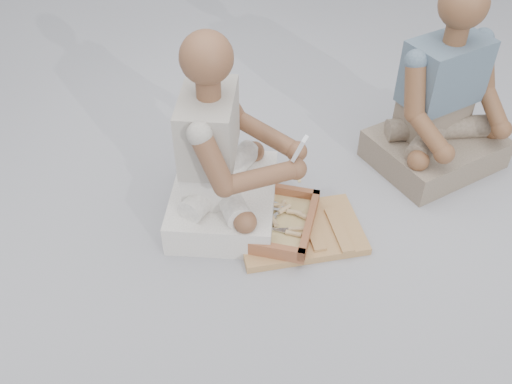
# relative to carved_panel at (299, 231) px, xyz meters

# --- Properties ---
(ground) EXTENTS (60.00, 60.00, 0.00)m
(ground) POSITION_rel_carved_panel_xyz_m (-0.14, -0.25, -0.02)
(ground) COLOR #A2A1A7
(ground) RESTS_ON ground
(carved_panel) EXTENTS (0.63, 0.50, 0.04)m
(carved_panel) POSITION_rel_carved_panel_xyz_m (0.00, 0.00, 0.00)
(carved_panel) COLOR olive
(carved_panel) RESTS_ON ground
(tool_tray) EXTENTS (0.57, 0.48, 0.07)m
(tool_tray) POSITION_rel_carved_panel_xyz_m (-0.20, 0.03, 0.04)
(tool_tray) COLOR brown
(tool_tray) RESTS_ON carved_panel
(chisel_0) EXTENTS (0.20, 0.13, 0.02)m
(chisel_0) POSITION_rel_carved_panel_xyz_m (-0.02, 0.06, 0.05)
(chisel_0) COLOR silver
(chisel_0) RESTS_ON tool_tray
(chisel_1) EXTENTS (0.11, 0.21, 0.02)m
(chisel_1) POSITION_rel_carved_panel_xyz_m (-0.13, 0.02, 0.06)
(chisel_1) COLOR silver
(chisel_1) RESTS_ON tool_tray
(chisel_2) EXTENTS (0.16, 0.17, 0.02)m
(chisel_2) POSITION_rel_carved_panel_xyz_m (-0.09, 0.06, 0.06)
(chisel_2) COLOR silver
(chisel_2) RESTS_ON tool_tray
(chisel_3) EXTENTS (0.17, 0.16, 0.02)m
(chisel_3) POSITION_rel_carved_panel_xyz_m (-0.25, 0.01, 0.06)
(chisel_3) COLOR silver
(chisel_3) RESTS_ON tool_tray
(chisel_4) EXTENTS (0.07, 0.22, 0.02)m
(chisel_4) POSITION_rel_carved_panel_xyz_m (-0.17, 0.03, 0.05)
(chisel_4) COLOR silver
(chisel_4) RESTS_ON tool_tray
(chisel_5) EXTENTS (0.22, 0.04, 0.02)m
(chisel_5) POSITION_rel_carved_panel_xyz_m (-0.04, -0.03, 0.05)
(chisel_5) COLOR silver
(chisel_5) RESTS_ON tool_tray
(chisel_6) EXTENTS (0.22, 0.05, 0.02)m
(chisel_6) POSITION_rel_carved_panel_xyz_m (-0.05, 0.07, 0.06)
(chisel_6) COLOR silver
(chisel_6) RESTS_ON tool_tray
(chisel_7) EXTENTS (0.22, 0.07, 0.02)m
(chisel_7) POSITION_rel_carved_panel_xyz_m (-0.05, -0.06, 0.05)
(chisel_7) COLOR silver
(chisel_7) RESTS_ON tool_tray
(chisel_8) EXTENTS (0.09, 0.21, 0.02)m
(chisel_8) POSITION_rel_carved_panel_xyz_m (-0.09, 0.09, 0.05)
(chisel_8) COLOR silver
(chisel_8) RESTS_ON tool_tray
(chisel_9) EXTENTS (0.22, 0.03, 0.02)m
(chisel_9) POSITION_rel_carved_panel_xyz_m (-0.12, 0.11, 0.05)
(chisel_9) COLOR silver
(chisel_9) RESTS_ON tool_tray
(chisel_10) EXTENTS (0.12, 0.20, 0.02)m
(chisel_10) POSITION_rel_carved_panel_xyz_m (-0.17, 0.05, 0.06)
(chisel_10) COLOR silver
(chisel_10) RESTS_ON tool_tray
(wood_chip_0) EXTENTS (0.02, 0.02, 0.00)m
(wood_chip_0) POSITION_rel_carved_panel_xyz_m (-0.21, 0.35, -0.02)
(wood_chip_0) COLOR tan
(wood_chip_0) RESTS_ON ground
(wood_chip_1) EXTENTS (0.02, 0.02, 0.00)m
(wood_chip_1) POSITION_rel_carved_panel_xyz_m (-0.48, 0.39, -0.02)
(wood_chip_1) COLOR tan
(wood_chip_1) RESTS_ON ground
(wood_chip_2) EXTENTS (0.02, 0.02, 0.00)m
(wood_chip_2) POSITION_rel_carved_panel_xyz_m (-0.08, -0.05, -0.02)
(wood_chip_2) COLOR tan
(wood_chip_2) RESTS_ON ground
(wood_chip_3) EXTENTS (0.02, 0.02, 0.00)m
(wood_chip_3) POSITION_rel_carved_panel_xyz_m (-0.01, 0.37, -0.02)
(wood_chip_3) COLOR tan
(wood_chip_3) RESTS_ON ground
(wood_chip_4) EXTENTS (0.02, 0.02, 0.00)m
(wood_chip_4) POSITION_rel_carved_panel_xyz_m (-0.53, 0.08, -0.02)
(wood_chip_4) COLOR tan
(wood_chip_4) RESTS_ON ground
(wood_chip_5) EXTENTS (0.02, 0.02, 0.00)m
(wood_chip_5) POSITION_rel_carved_panel_xyz_m (0.11, -0.15, -0.02)
(wood_chip_5) COLOR tan
(wood_chip_5) RESTS_ON ground
(wood_chip_6) EXTENTS (0.02, 0.02, 0.00)m
(wood_chip_6) POSITION_rel_carved_panel_xyz_m (-0.32, -0.00, -0.02)
(wood_chip_6) COLOR tan
(wood_chip_6) RESTS_ON ground
(wood_chip_7) EXTENTS (0.02, 0.02, 0.00)m
(wood_chip_7) POSITION_rel_carved_panel_xyz_m (-0.03, -0.17, -0.02)
(wood_chip_7) COLOR tan
(wood_chip_7) RESTS_ON ground
(craftsman) EXTENTS (0.60, 0.58, 0.91)m
(craftsman) POSITION_rel_carved_panel_xyz_m (-0.36, 0.12, 0.29)
(craftsman) COLOR silver
(craftsman) RESTS_ON ground
(companion) EXTENTS (0.77, 0.74, 0.94)m
(companion) POSITION_rel_carved_panel_xyz_m (0.66, 0.60, 0.29)
(companion) COLOR gray
(companion) RESTS_ON ground
(mobile_phone) EXTENTS (0.07, 0.06, 0.12)m
(mobile_phone) POSITION_rel_carved_panel_xyz_m (-0.02, 0.06, 0.42)
(mobile_phone) COLOR silver
(mobile_phone) RESTS_ON craftsman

